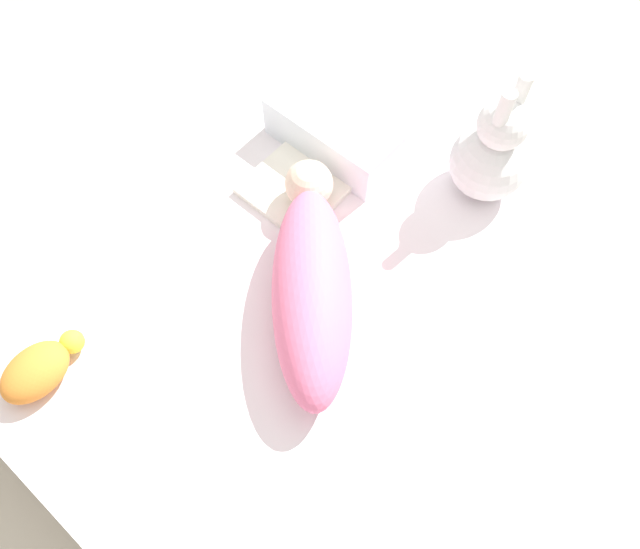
# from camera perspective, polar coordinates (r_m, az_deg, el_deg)

# --- Properties ---
(ground_plane) EXTENTS (12.00, 12.00, 0.00)m
(ground_plane) POSITION_cam_1_polar(r_m,az_deg,el_deg) (1.63, 0.59, -2.17)
(ground_plane) COLOR #B2A893
(bed_mattress) EXTENTS (1.53, 1.05, 0.21)m
(bed_mattress) POSITION_cam_1_polar(r_m,az_deg,el_deg) (1.54, 0.63, -0.53)
(bed_mattress) COLOR white
(bed_mattress) RESTS_ON ground_plane
(burp_cloth) EXTENTS (0.25, 0.22, 0.02)m
(burp_cloth) POSITION_cam_1_polar(r_m,az_deg,el_deg) (1.55, -1.77, 8.41)
(burp_cloth) COLOR white
(burp_cloth) RESTS_ON bed_mattress
(swaddled_baby) EXTENTS (0.51, 0.49, 0.17)m
(swaddled_baby) POSITION_cam_1_polar(r_m,az_deg,el_deg) (1.32, -0.76, -0.75)
(swaddled_baby) COLOR pink
(swaddled_baby) RESTS_ON bed_mattress
(pillow) EXTENTS (0.38, 0.34, 0.12)m
(pillow) POSITION_cam_1_polar(r_m,az_deg,el_deg) (1.64, 3.91, 15.09)
(pillow) COLOR white
(pillow) RESTS_ON bed_mattress
(bunny_plush) EXTENTS (0.19, 0.19, 0.34)m
(bunny_plush) POSITION_cam_1_polar(r_m,az_deg,el_deg) (1.51, 15.45, 10.60)
(bunny_plush) COLOR white
(bunny_plush) RESTS_ON bed_mattress
(turtle_plush) EXTENTS (0.19, 0.11, 0.08)m
(turtle_plush) POSITION_cam_1_polar(r_m,az_deg,el_deg) (1.42, -24.33, -7.89)
(turtle_plush) COLOR orange
(turtle_plush) RESTS_ON bed_mattress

